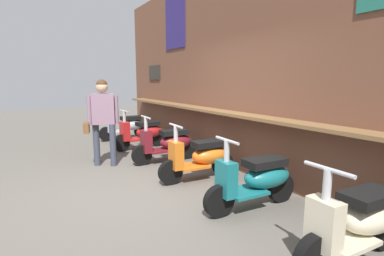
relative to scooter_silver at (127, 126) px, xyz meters
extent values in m
plane|color=#605B54|center=(3.95, -1.08, -0.39)|extent=(29.64, 29.64, 0.00)
cube|color=brown|center=(3.95, 0.94, 1.54)|extent=(10.59, 0.25, 3.86)
cube|color=brown|center=(3.95, 0.64, 0.69)|extent=(9.53, 0.36, 0.05)
cube|color=navy|center=(1.45, 0.80, 2.68)|extent=(0.97, 0.02, 1.30)
cube|color=#2D2823|center=(0.18, 0.80, 1.48)|extent=(0.70, 0.03, 0.39)
ellipsoid|color=#B2B5BA|center=(0.00, 0.17, 0.01)|extent=(0.40, 0.71, 0.30)
cube|color=black|center=(0.00, 0.12, 0.21)|extent=(0.31, 0.56, 0.10)
cube|color=#B2B5BA|center=(0.00, -0.18, -0.14)|extent=(0.39, 0.51, 0.04)
cube|color=#B2B5BA|center=(-0.01, -0.48, 0.08)|extent=(0.28, 0.17, 0.44)
cylinder|color=#B7B7BC|center=(-0.01, -0.48, 0.21)|extent=(0.07, 0.07, 0.70)
cylinder|color=#B7B7BC|center=(-0.01, -0.48, 0.56)|extent=(0.46, 0.05, 0.04)
cylinder|color=black|center=(-0.01, -0.58, -0.19)|extent=(0.11, 0.40, 0.40)
cylinder|color=black|center=(0.01, 0.42, -0.19)|extent=(0.11, 0.40, 0.40)
ellipsoid|color=red|center=(1.26, 0.17, 0.01)|extent=(0.43, 0.72, 0.30)
cube|color=black|center=(1.27, 0.12, 0.21)|extent=(0.34, 0.57, 0.10)
cube|color=red|center=(1.29, -0.18, -0.14)|extent=(0.41, 0.53, 0.04)
cube|color=red|center=(1.31, -0.48, 0.08)|extent=(0.29, 0.18, 0.44)
cylinder|color=#B7B7BC|center=(1.31, -0.48, 0.21)|extent=(0.07, 0.07, 0.70)
cylinder|color=#B7B7BC|center=(1.31, -0.48, 0.56)|extent=(0.46, 0.07, 0.04)
cylinder|color=black|center=(1.31, -0.58, -0.19)|extent=(0.13, 0.41, 0.40)
cylinder|color=black|center=(1.24, 0.42, -0.19)|extent=(0.13, 0.41, 0.40)
ellipsoid|color=maroon|center=(2.67, 0.17, 0.01)|extent=(0.40, 0.71, 0.30)
cube|color=black|center=(2.66, 0.12, 0.21)|extent=(0.32, 0.56, 0.10)
cube|color=maroon|center=(2.65, -0.18, -0.14)|extent=(0.40, 0.51, 0.04)
cube|color=maroon|center=(2.64, -0.48, 0.08)|extent=(0.29, 0.17, 0.44)
cylinder|color=#B7B7BC|center=(2.64, -0.48, 0.21)|extent=(0.07, 0.07, 0.70)
cylinder|color=#B7B7BC|center=(2.64, -0.48, 0.56)|extent=(0.46, 0.05, 0.04)
cylinder|color=black|center=(2.64, -0.58, -0.19)|extent=(0.11, 0.40, 0.40)
cylinder|color=black|center=(2.67, 0.42, -0.19)|extent=(0.11, 0.40, 0.40)
ellipsoid|color=orange|center=(3.94, 0.17, 0.01)|extent=(0.42, 0.72, 0.30)
cube|color=black|center=(3.94, 0.12, 0.21)|extent=(0.33, 0.57, 0.10)
cube|color=orange|center=(3.92, -0.18, -0.14)|extent=(0.41, 0.52, 0.04)
cube|color=orange|center=(3.90, -0.48, 0.08)|extent=(0.29, 0.18, 0.44)
cylinder|color=#B7B7BC|center=(3.90, -0.48, 0.21)|extent=(0.07, 0.07, 0.70)
cylinder|color=#B7B7BC|center=(3.90, -0.48, 0.56)|extent=(0.46, 0.06, 0.04)
cylinder|color=black|center=(3.89, -0.58, -0.19)|extent=(0.12, 0.41, 0.40)
cylinder|color=black|center=(3.95, 0.42, -0.19)|extent=(0.12, 0.41, 0.40)
ellipsoid|color=#197075|center=(5.25, 0.17, 0.01)|extent=(0.42, 0.72, 0.30)
cube|color=black|center=(5.25, 0.12, 0.21)|extent=(0.33, 0.57, 0.10)
cube|color=#197075|center=(5.23, -0.18, -0.14)|extent=(0.41, 0.52, 0.04)
cube|color=#197075|center=(5.21, -0.48, 0.08)|extent=(0.29, 0.18, 0.44)
cylinder|color=#B7B7BC|center=(5.21, -0.48, 0.21)|extent=(0.07, 0.07, 0.70)
cylinder|color=#B7B7BC|center=(5.21, -0.48, 0.56)|extent=(0.46, 0.07, 0.04)
cylinder|color=black|center=(5.21, -0.58, -0.19)|extent=(0.13, 0.41, 0.40)
cylinder|color=black|center=(5.27, 0.42, -0.19)|extent=(0.13, 0.41, 0.40)
ellipsoid|color=beige|center=(6.58, 0.17, 0.01)|extent=(0.42, 0.72, 0.30)
cube|color=black|center=(6.58, 0.12, 0.21)|extent=(0.33, 0.57, 0.10)
cube|color=beige|center=(6.56, -0.18, -0.14)|extent=(0.41, 0.52, 0.04)
cube|color=beige|center=(6.55, -0.48, 0.08)|extent=(0.29, 0.17, 0.44)
cylinder|color=#B7B7BC|center=(6.55, -0.48, 0.21)|extent=(0.07, 0.07, 0.70)
cylinder|color=#B7B7BC|center=(6.55, -0.48, 0.56)|extent=(0.46, 0.06, 0.04)
cylinder|color=black|center=(6.59, 0.42, -0.19)|extent=(0.12, 0.40, 0.40)
cylinder|color=#383D4C|center=(2.39, -1.07, 0.02)|extent=(0.12, 0.12, 0.83)
cylinder|color=#383D4C|center=(2.20, -1.34, 0.02)|extent=(0.12, 0.12, 0.83)
cube|color=gray|center=(2.29, -1.20, 0.73)|extent=(0.30, 0.45, 0.58)
sphere|color=tan|center=(2.29, -1.20, 1.15)|extent=(0.22, 0.22, 0.22)
sphere|color=#472D19|center=(2.29, -1.20, 1.18)|extent=(0.21, 0.21, 0.21)
cylinder|color=gray|center=(2.36, -0.97, 0.71)|extent=(0.08, 0.08, 0.55)
cylinder|color=gray|center=(2.22, -1.44, 0.71)|extent=(0.08, 0.08, 0.55)
cube|color=brown|center=(2.22, -1.51, 0.38)|extent=(0.28, 0.17, 0.20)
camera|label=1|loc=(7.92, -2.59, 1.27)|focal=27.25mm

